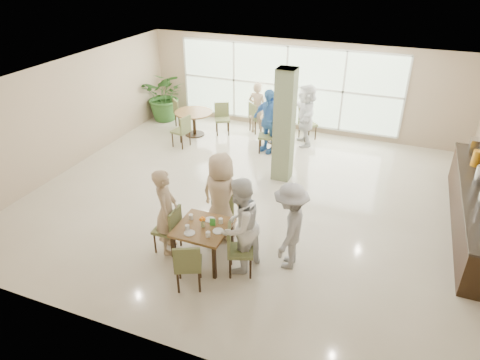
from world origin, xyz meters
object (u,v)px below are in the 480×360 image
at_px(round_table_left, 194,117).
at_px(teen_left, 166,211).
at_px(round_table_right, 277,124).
at_px(teen_standing, 290,226).
at_px(adult_b, 306,115).
at_px(main_table, 203,231).
at_px(buffet_counter, 474,205).
at_px(potted_plant, 165,96).
at_px(teen_far, 221,197).
at_px(adult_a, 268,121).
at_px(adult_standing, 257,108).
at_px(teen_right, 240,226).

xyz_separation_m(round_table_left, teen_left, (2.16, -5.34, 0.28)).
relative_size(round_table_right, teen_standing, 0.61).
bearing_deg(teen_standing, adult_b, -171.40).
xyz_separation_m(main_table, buffet_counter, (4.71, 3.00, -0.10)).
bearing_deg(round_table_left, adult_b, 9.67).
bearing_deg(buffet_counter, teen_left, -151.74).
distance_m(potted_plant, teen_far, 6.97).
xyz_separation_m(adult_a, adult_standing, (-0.75, 1.19, -0.11)).
bearing_deg(teen_left, adult_standing, -17.64).
relative_size(adult_a, adult_standing, 1.13).
bearing_deg(potted_plant, teen_right, -50.46).
relative_size(potted_plant, adult_b, 0.92).
height_order(buffet_counter, adult_standing, buffet_counter).
bearing_deg(buffet_counter, teen_far, -155.44).
height_order(teen_right, teen_standing, teen_right).
relative_size(main_table, buffet_counter, 0.20).
bearing_deg(round_table_right, adult_a, -92.08).
relative_size(teen_left, teen_standing, 1.03).
distance_m(potted_plant, adult_b, 4.84).
relative_size(adult_b, adult_standing, 1.12).
bearing_deg(round_table_right, potted_plant, 174.60).
relative_size(round_table_left, teen_far, 0.63).
relative_size(potted_plant, teen_right, 0.91).
relative_size(teen_right, adult_a, 1.01).
distance_m(main_table, teen_right, 0.75).
bearing_deg(round_table_left, teen_far, -57.18).
xyz_separation_m(buffet_counter, adult_a, (-5.15, 2.09, 0.36)).
relative_size(buffet_counter, adult_b, 2.59).
bearing_deg(adult_b, buffet_counter, 33.45).
bearing_deg(adult_b, teen_right, -19.25).
distance_m(potted_plant, adult_a, 4.14).
bearing_deg(adult_b, adult_standing, -123.01).
xyz_separation_m(teen_far, adult_b, (0.43, 5.12, -0.01)).
height_order(teen_right, adult_a, teen_right).
distance_m(teen_left, adult_b, 6.03).
distance_m(buffet_counter, adult_b, 5.23).
distance_m(teen_left, teen_right, 1.47).
distance_m(round_table_left, teen_left, 5.77).
relative_size(round_table_left, potted_plant, 0.70).
bearing_deg(main_table, teen_far, 90.16).
bearing_deg(teen_standing, buffet_counter, 125.85).
xyz_separation_m(round_table_right, potted_plant, (-4.01, 0.38, 0.28)).
relative_size(teen_far, adult_b, 1.01).
bearing_deg(teen_far, main_table, 101.25).
bearing_deg(teen_right, adult_a, -149.89).
distance_m(round_table_left, teen_far, 5.42).
distance_m(adult_b, adult_standing, 1.64).
bearing_deg(teen_left, teen_standing, -101.17).
bearing_deg(buffet_counter, teen_right, -143.69).
bearing_deg(main_table, potted_plant, 125.27).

